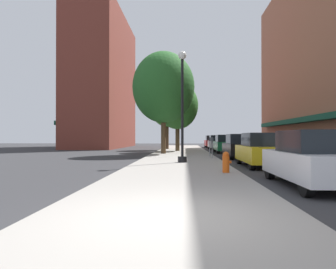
{
  "coord_description": "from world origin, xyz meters",
  "views": [
    {
      "loc": [
        0.24,
        -5.23,
        1.47
      ],
      "look_at": [
        -1.23,
        22.55,
        1.68
      ],
      "focal_mm": 32.76,
      "sensor_mm": 36.0,
      "label": 1
    }
  ],
  "objects_px": {
    "car_silver": "(217,143)",
    "lamppost": "(182,104)",
    "parking_meter_far": "(212,145)",
    "car_yellow": "(261,150)",
    "tree_mid": "(177,106)",
    "fire_hydrant": "(226,162)",
    "car_green": "(225,144)",
    "car_red": "(212,142)",
    "car_white": "(312,159)",
    "car_black": "(239,147)",
    "tree_far": "(163,87)",
    "parking_meter_near": "(210,144)",
    "tree_near": "(167,108)"
  },
  "relations": [
    {
      "from": "tree_mid",
      "to": "car_green",
      "type": "height_order",
      "value": "tree_mid"
    },
    {
      "from": "lamppost",
      "to": "car_yellow",
      "type": "xyz_separation_m",
      "value": [
        3.86,
        -1.01,
        -2.39
      ]
    },
    {
      "from": "lamppost",
      "to": "car_black",
      "type": "relative_size",
      "value": 1.37
    },
    {
      "from": "car_green",
      "to": "car_red",
      "type": "bearing_deg",
      "value": 89.9
    },
    {
      "from": "tree_mid",
      "to": "car_white",
      "type": "height_order",
      "value": "tree_mid"
    },
    {
      "from": "tree_mid",
      "to": "car_yellow",
      "type": "distance_m",
      "value": 15.42
    },
    {
      "from": "car_white",
      "to": "car_yellow",
      "type": "xyz_separation_m",
      "value": [
        0.0,
        6.02,
        0.0
      ]
    },
    {
      "from": "tree_far",
      "to": "car_green",
      "type": "bearing_deg",
      "value": 34.66
    },
    {
      "from": "tree_near",
      "to": "car_red",
      "type": "height_order",
      "value": "tree_near"
    },
    {
      "from": "car_black",
      "to": "tree_mid",
      "type": "bearing_deg",
      "value": 116.88
    },
    {
      "from": "tree_mid",
      "to": "car_red",
      "type": "height_order",
      "value": "tree_mid"
    },
    {
      "from": "tree_far",
      "to": "car_yellow",
      "type": "relative_size",
      "value": 1.92
    },
    {
      "from": "parking_meter_far",
      "to": "car_red",
      "type": "xyz_separation_m",
      "value": [
        1.95,
        22.12,
        -0.14
      ]
    },
    {
      "from": "car_silver",
      "to": "lamppost",
      "type": "bearing_deg",
      "value": -102.67
    },
    {
      "from": "lamppost",
      "to": "car_yellow",
      "type": "relative_size",
      "value": 1.37
    },
    {
      "from": "lamppost",
      "to": "parking_meter_near",
      "type": "distance_m",
      "value": 6.32
    },
    {
      "from": "tree_near",
      "to": "car_yellow",
      "type": "distance_m",
      "value": 20.09
    },
    {
      "from": "tree_near",
      "to": "car_white",
      "type": "bearing_deg",
      "value": -77.13
    },
    {
      "from": "parking_meter_near",
      "to": "car_green",
      "type": "height_order",
      "value": "car_green"
    },
    {
      "from": "car_white",
      "to": "car_green",
      "type": "distance_m",
      "value": 19.3
    },
    {
      "from": "car_silver",
      "to": "car_red",
      "type": "bearing_deg",
      "value": 88.67
    },
    {
      "from": "car_white",
      "to": "car_black",
      "type": "bearing_deg",
      "value": 87.98
    },
    {
      "from": "fire_hydrant",
      "to": "car_red",
      "type": "xyz_separation_m",
      "value": [
        2.18,
        30.37,
        0.29
      ]
    },
    {
      "from": "car_yellow",
      "to": "car_red",
      "type": "xyz_separation_m",
      "value": [
        0.0,
        26.82,
        0.0
      ]
    },
    {
      "from": "car_white",
      "to": "parking_meter_near",
      "type": "bearing_deg",
      "value": 96.76
    },
    {
      "from": "tree_far",
      "to": "car_green",
      "type": "xyz_separation_m",
      "value": [
        5.44,
        3.76,
        -4.67
      ]
    },
    {
      "from": "parking_meter_far",
      "to": "tree_near",
      "type": "relative_size",
      "value": 0.2
    },
    {
      "from": "car_silver",
      "to": "parking_meter_near",
      "type": "bearing_deg",
      "value": -99.46
    },
    {
      "from": "fire_hydrant",
      "to": "car_white",
      "type": "height_order",
      "value": "car_white"
    },
    {
      "from": "car_green",
      "to": "car_red",
      "type": "height_order",
      "value": "same"
    },
    {
      "from": "car_red",
      "to": "car_yellow",
      "type": "bearing_deg",
      "value": -88.76
    },
    {
      "from": "tree_far",
      "to": "car_black",
      "type": "relative_size",
      "value": 1.92
    },
    {
      "from": "parking_meter_near",
      "to": "car_green",
      "type": "xyz_separation_m",
      "value": [
        1.95,
        6.67,
        -0.14
      ]
    },
    {
      "from": "tree_far",
      "to": "car_black",
      "type": "xyz_separation_m",
      "value": [
        5.44,
        -3.61,
        -4.67
      ]
    },
    {
      "from": "fire_hydrant",
      "to": "car_green",
      "type": "relative_size",
      "value": 0.18
    },
    {
      "from": "parking_meter_near",
      "to": "tree_far",
      "type": "distance_m",
      "value": 6.42
    },
    {
      "from": "fire_hydrant",
      "to": "parking_meter_near",
      "type": "distance_m",
      "value": 10.17
    },
    {
      "from": "tree_mid",
      "to": "car_silver",
      "type": "height_order",
      "value": "tree_mid"
    },
    {
      "from": "parking_meter_far",
      "to": "tree_mid",
      "type": "relative_size",
      "value": 0.2
    },
    {
      "from": "car_green",
      "to": "car_silver",
      "type": "bearing_deg",
      "value": 89.9
    },
    {
      "from": "fire_hydrant",
      "to": "car_silver",
      "type": "distance_m",
      "value": 23.91
    },
    {
      "from": "parking_meter_far",
      "to": "parking_meter_near",
      "type": "bearing_deg",
      "value": 90.0
    },
    {
      "from": "lamppost",
      "to": "car_green",
      "type": "distance_m",
      "value": 13.07
    },
    {
      "from": "car_black",
      "to": "car_green",
      "type": "relative_size",
      "value": 1.0
    },
    {
      "from": "lamppost",
      "to": "car_white",
      "type": "xyz_separation_m",
      "value": [
        3.86,
        -7.04,
        -2.39
      ]
    },
    {
      "from": "lamppost",
      "to": "parking_meter_far",
      "type": "bearing_deg",
      "value": 62.63
    },
    {
      "from": "fire_hydrant",
      "to": "parking_meter_near",
      "type": "relative_size",
      "value": 0.6
    },
    {
      "from": "lamppost",
      "to": "tree_mid",
      "type": "relative_size",
      "value": 0.88
    },
    {
      "from": "parking_meter_far",
      "to": "car_yellow",
      "type": "relative_size",
      "value": 0.3
    },
    {
      "from": "tree_near",
      "to": "tree_mid",
      "type": "height_order",
      "value": "tree_near"
    }
  ]
}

